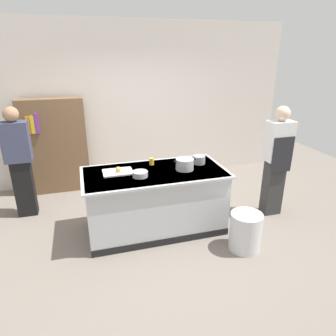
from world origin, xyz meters
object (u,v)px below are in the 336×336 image
Objects in this scene: onion at (118,169)px; trash_bin at (245,231)px; stock_pot at (185,164)px; mixing_bowl at (140,174)px; juice_cup at (152,162)px; bookshelf at (55,146)px; person_chef at (277,159)px; person_guest at (19,160)px; sauce_pan at (199,160)px.

onion is 0.14× the size of trash_bin.
stock_pot reaches higher than mixing_bowl.
bookshelf reaches higher than juice_cup.
person_chef and person_guest have the same top height.
stock_pot is at bearing 74.56° from person_guest.
person_guest is (-2.27, 1.03, -0.07)m from stock_pot.
juice_cup reaches higher than trash_bin.
trash_bin is 0.30× the size of person_guest.
mixing_bowl is at bearing 75.12° from person_chef.
person_guest is at bearing 147.90° from trash_bin.
person_guest reaches higher than sauce_pan.
sauce_pan is 1.21m from trash_bin.
sauce_pan reaches higher than juice_cup.
onion is at bearing -177.78° from sauce_pan.
bookshelf is (-0.90, 1.72, -0.11)m from onion.
stock_pot is 1.20m from trash_bin.
onion is at bearing -62.38° from bookshelf.
mixing_bowl is 0.40× the size of trash_bin.
mixing_bowl is 2.03× the size of juice_cup.
sauce_pan reaches higher than onion.
sauce_pan is 2.70m from person_guest.
person_chef reaches higher than juice_cup.
juice_cup is 0.06× the size of bookshelf.
onion is 1.95m from bookshelf.
person_chef is at bearing -3.50° from onion.
stock_pot is at bearing 127.34° from trash_bin.
sauce_pan is 0.69m from juice_cup.
mixing_bowl is (0.26, -0.20, -0.02)m from onion.
sauce_pan is 0.15× the size of bookshelf.
juice_cup is at bearing 132.30° from trash_bin.
onion is at bearing -159.28° from juice_cup.
mixing_bowl is at bearing -122.32° from juice_cup.
mixing_bowl is 0.12× the size of bookshelf.
trash_bin is at bearing -72.04° from sauce_pan.
sauce_pan is 2.47× the size of juice_cup.
onion is 0.74× the size of juice_cup.
onion is at bearing 149.27° from trash_bin.
onion is 0.92m from stock_pot.
stock_pot is 2.59m from bookshelf.
person_guest is at bearing 146.46° from onion.
sauce_pan is at bearing -38.74° from bookshelf.
trash_bin is 0.30× the size of person_chef.
trash_bin is (0.58, -0.76, -0.72)m from stock_pot.
person_chef reaches higher than onion.
trash_bin is 0.30× the size of bookshelf.
mixing_bowl is 0.12× the size of person_guest.
onion is 0.30× the size of sauce_pan.
sauce_pan is at bearing 64.48° from person_chef.
juice_cup is 0.06× the size of person_chef.
juice_cup is 2.01m from person_guest.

